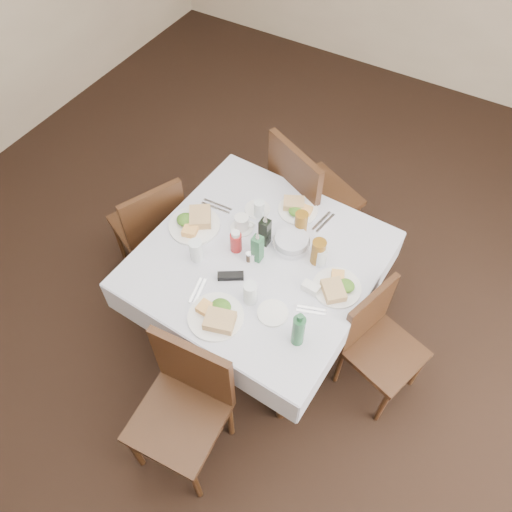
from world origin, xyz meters
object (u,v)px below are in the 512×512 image
at_px(coffee_mug, 242,224).
at_px(green_bottle, 298,330).
at_px(chair_east, 376,338).
at_px(chair_west, 151,224).
at_px(bread_basket, 291,242).
at_px(water_w, 196,251).
at_px(water_n, 259,209).
at_px(ketchup_bottle, 236,242).
at_px(chair_south, 186,399).
at_px(chair_north, 306,194).
at_px(dining_table, 259,266).
at_px(water_e, 321,257).
at_px(water_s, 250,293).
at_px(oil_cruet_green, 257,248).
at_px(oil_cruet_dark, 265,231).

distance_m(coffee_mug, green_bottle, 0.80).
bearing_deg(chair_east, chair_west, 179.62).
relative_size(bread_basket, coffee_mug, 1.43).
bearing_deg(chair_west, water_w, -21.97).
bearing_deg(water_n, bread_basket, -20.99).
height_order(chair_east, coffee_mug, coffee_mug).
relative_size(chair_east, ketchup_bottle, 5.59).
bearing_deg(green_bottle, chair_south, -128.57).
bearing_deg(chair_north, water_w, -104.58).
relative_size(chair_east, green_bottle, 3.34).
height_order(chair_west, water_n, chair_west).
bearing_deg(water_w, dining_table, 31.63).
relative_size(chair_south, water_e, 7.59).
height_order(chair_east, water_e, water_e).
relative_size(water_s, oil_cruet_green, 0.59).
bearing_deg(chair_south, green_bottle, 51.43).
bearing_deg(dining_table, water_e, 23.22).
relative_size(chair_west, oil_cruet_dark, 3.78).
height_order(bread_basket, oil_cruet_green, oil_cruet_green).
relative_size(chair_north, water_w, 7.45).
distance_m(dining_table, coffee_mug, 0.27).
height_order(chair_north, oil_cruet_dark, chair_north).
bearing_deg(water_w, water_e, 27.45).
distance_m(dining_table, bread_basket, 0.23).
relative_size(chair_north, chair_south, 1.11).
distance_m(chair_south, water_e, 1.05).
xyz_separation_m(water_s, bread_basket, (0.01, 0.44, -0.03)).
bearing_deg(dining_table, chair_east, 2.18).
bearing_deg(oil_cruet_dark, water_w, -132.96).
bearing_deg(water_n, green_bottle, -47.02).
bearing_deg(chair_north, oil_cruet_green, -85.73).
bearing_deg(ketchup_bottle, coffee_mug, 108.84).
bearing_deg(oil_cruet_dark, bread_basket, 20.83).
height_order(dining_table, bread_basket, bread_basket).
height_order(water_n, oil_cruet_dark, oil_cruet_dark).
bearing_deg(water_e, water_w, -152.55).
bearing_deg(green_bottle, water_e, 102.92).
bearing_deg(ketchup_bottle, dining_table, 6.70).
xyz_separation_m(chair_west, coffee_mug, (0.66, 0.09, 0.30)).
distance_m(chair_west, water_n, 0.80).
height_order(dining_table, oil_cruet_dark, oil_cruet_dark).
xyz_separation_m(water_w, coffee_mug, (0.11, 0.32, -0.02)).
xyz_separation_m(chair_south, bread_basket, (0.07, 1.00, 0.26)).
distance_m(water_n, green_bottle, 0.86).
relative_size(dining_table, chair_west, 1.49).
distance_m(water_w, green_bottle, 0.75).
height_order(coffee_mug, green_bottle, green_bottle).
bearing_deg(oil_cruet_dark, water_e, 4.53).
xyz_separation_m(chair_east, water_n, (-0.92, 0.24, 0.35)).
height_order(water_n, water_e, water_e).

